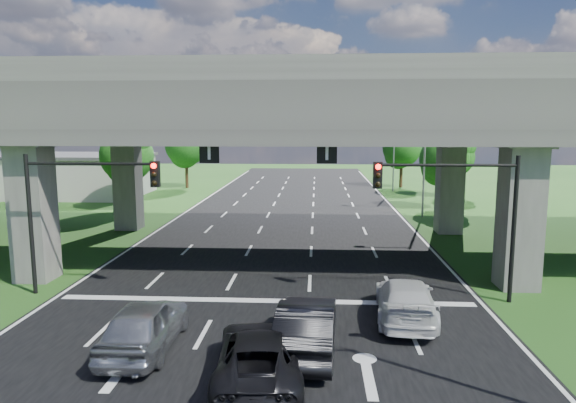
# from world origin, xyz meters

# --- Properties ---
(ground) EXTENTS (160.00, 160.00, 0.00)m
(ground) POSITION_xyz_m (0.00, 0.00, 0.00)
(ground) COLOR #214C18
(ground) RESTS_ON ground
(road) EXTENTS (18.00, 120.00, 0.03)m
(road) POSITION_xyz_m (0.00, 10.00, 0.01)
(road) COLOR black
(road) RESTS_ON ground
(overpass) EXTENTS (80.00, 15.00, 10.00)m
(overpass) POSITION_xyz_m (0.00, 12.00, 7.92)
(overpass) COLOR #343230
(overpass) RESTS_ON ground
(warehouse) EXTENTS (20.00, 10.00, 4.00)m
(warehouse) POSITION_xyz_m (-26.00, 35.00, 2.00)
(warehouse) COLOR #9E9E99
(warehouse) RESTS_ON ground
(signal_right) EXTENTS (5.76, 0.54, 6.00)m
(signal_right) POSITION_xyz_m (7.82, 3.94, 4.19)
(signal_right) COLOR black
(signal_right) RESTS_ON ground
(signal_left) EXTENTS (5.76, 0.54, 6.00)m
(signal_left) POSITION_xyz_m (-7.82, 3.94, 4.19)
(signal_left) COLOR black
(signal_left) RESTS_ON ground
(streetlight_far) EXTENTS (3.38, 0.25, 10.00)m
(streetlight_far) POSITION_xyz_m (10.10, 24.00, 5.85)
(streetlight_far) COLOR gray
(streetlight_far) RESTS_ON ground
(streetlight_beyond) EXTENTS (3.38, 0.25, 10.00)m
(streetlight_beyond) POSITION_xyz_m (10.10, 40.00, 5.85)
(streetlight_beyond) COLOR gray
(streetlight_beyond) RESTS_ON ground
(tree_left_near) EXTENTS (4.50, 4.50, 7.80)m
(tree_left_near) POSITION_xyz_m (-13.95, 26.00, 4.82)
(tree_left_near) COLOR black
(tree_left_near) RESTS_ON ground
(tree_left_mid) EXTENTS (3.91, 3.90, 6.76)m
(tree_left_mid) POSITION_xyz_m (-16.95, 34.00, 4.17)
(tree_left_mid) COLOR black
(tree_left_mid) RESTS_ON ground
(tree_left_far) EXTENTS (4.80, 4.80, 8.32)m
(tree_left_far) POSITION_xyz_m (-12.95, 42.00, 5.14)
(tree_left_far) COLOR black
(tree_left_far) RESTS_ON ground
(tree_right_near) EXTENTS (4.20, 4.20, 7.28)m
(tree_right_near) POSITION_xyz_m (13.05, 28.00, 4.50)
(tree_right_near) COLOR black
(tree_right_near) RESTS_ON ground
(tree_right_mid) EXTENTS (3.91, 3.90, 6.76)m
(tree_right_mid) POSITION_xyz_m (16.05, 36.00, 4.17)
(tree_right_mid) COLOR black
(tree_right_mid) RESTS_ON ground
(tree_right_far) EXTENTS (4.50, 4.50, 7.80)m
(tree_right_far) POSITION_xyz_m (12.05, 44.00, 4.82)
(tree_right_far) COLOR black
(tree_right_far) RESTS_ON ground
(car_silver) EXTENTS (1.93, 4.81, 1.64)m
(car_silver) POSITION_xyz_m (-3.37, -1.32, 0.85)
(car_silver) COLOR #A3A5AA
(car_silver) RESTS_ON road
(car_dark) EXTENTS (2.02, 5.13, 1.66)m
(car_dark) POSITION_xyz_m (1.80, -1.15, 0.86)
(car_dark) COLOR black
(car_dark) RESTS_ON road
(car_white) EXTENTS (2.59, 5.33, 1.49)m
(car_white) POSITION_xyz_m (5.40, 1.80, 0.78)
(car_white) COLOR silver
(car_white) RESTS_ON road
(car_trailing) EXTENTS (2.72, 5.27, 1.42)m
(car_trailing) POSITION_xyz_m (0.50, -3.05, 0.74)
(car_trailing) COLOR black
(car_trailing) RESTS_ON road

